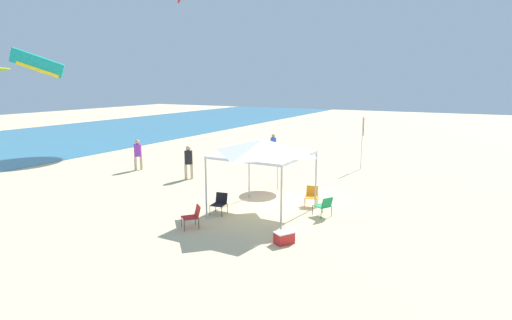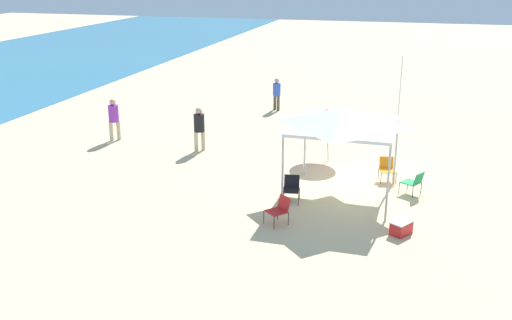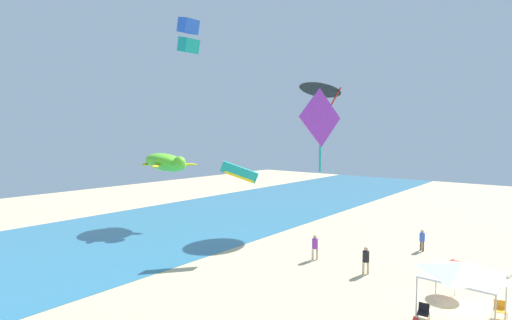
{
  "view_description": "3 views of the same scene",
  "coord_description": "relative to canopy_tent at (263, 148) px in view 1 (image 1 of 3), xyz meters",
  "views": [
    {
      "loc": [
        -16.36,
        -7.16,
        5.2
      ],
      "look_at": [
        -2.73,
        0.13,
        2.25
      ],
      "focal_mm": 28.75,
      "sensor_mm": 36.0,
      "label": 1
    },
    {
      "loc": [
        -20.6,
        -2.12,
        7.34
      ],
      "look_at": [
        -3.31,
        2.7,
        1.34
      ],
      "focal_mm": 41.41,
      "sensor_mm": 36.0,
      "label": 2
    },
    {
      "loc": [
        -22.26,
        -3.49,
        9.01
      ],
      "look_at": [
        -0.95,
        13.98,
        7.33
      ],
      "focal_mm": 26.45,
      "sensor_mm": 36.0,
      "label": 3
    }
  ],
  "objects": [
    {
      "name": "cooler_box",
      "position": [
        -2.49,
        -2.06,
        -2.46
      ],
      "size": [
        0.74,
        0.68,
        0.4
      ],
      "color": "red",
      "rests_on": "ground"
    },
    {
      "name": "person_near_umbrella",
      "position": [
        3.36,
        6.26,
        -1.59
      ],
      "size": [
        0.43,
        0.43,
        1.82
      ],
      "rotation": [
        0.0,
        0.0,
        2.44
      ],
      "color": "#C6B28C",
      "rests_on": "ground"
    },
    {
      "name": "canopy_tent",
      "position": [
        0.0,
        0.0,
        0.0
      ],
      "size": [
        3.41,
        3.33,
        3.0
      ],
      "rotation": [
        0.0,
        0.0,
        -0.02
      ],
      "color": "#B7B7BC",
      "rests_on": "ground"
    },
    {
      "name": "person_far_stroller",
      "position": [
        11.1,
        4.9,
        -1.67
      ],
      "size": [
        0.4,
        0.4,
        1.69
      ],
      "rotation": [
        0.0,
        0.0,
        4.02
      ],
      "color": "brown",
      "rests_on": "ground"
    },
    {
      "name": "banner_flag",
      "position": [
        10.37,
        -1.36,
        -0.73
      ],
      "size": [
        0.36,
        0.06,
        3.2
      ],
      "color": "silver",
      "rests_on": "ground"
    },
    {
      "name": "folding_chair_facing_ocean",
      "position": [
        -0.87,
        1.5,
        -2.19
      ],
      "size": [
        0.69,
        0.61,
        0.82
      ],
      "rotation": [
        0.0,
        0.0,
        4.85
      ],
      "color": "black",
      "rests_on": "ground"
    },
    {
      "name": "beach_umbrella",
      "position": [
        3.69,
        1.12,
        -0.85
      ],
      "size": [
        1.81,
        1.79,
        2.19
      ],
      "color": "silver",
      "rests_on": "ground"
    },
    {
      "name": "kite_parafoil_teal",
      "position": [
        1.72,
        15.92,
        3.61
      ],
      "size": [
        2.04,
        2.48,
        1.82
      ],
      "rotation": [
        0.0,
        0.0,
        5.46
      ],
      "color": "teal"
    },
    {
      "name": "person_watching_sky",
      "position": [
        3.8,
        10.35,
        -1.58
      ],
      "size": [
        0.44,
        0.44,
        1.84
      ],
      "rotation": [
        0.0,
        0.0,
        2.35
      ],
      "color": "#C6B28C",
      "rests_on": "ground"
    },
    {
      "name": "folding_chair_left_of_tent",
      "position": [
        1.89,
        -1.36,
        -2.19
      ],
      "size": [
        0.73,
        0.65,
        0.82
      ],
      "rotation": [
        0.0,
        0.0,
        4.96
      ],
      "color": "black",
      "rests_on": "ground"
    },
    {
      "name": "folding_chair_near_cooler",
      "position": [
        0.73,
        -2.31,
        -2.19
      ],
      "size": [
        0.76,
        0.8,
        0.82
      ],
      "rotation": [
        0.0,
        0.0,
        2.62
      ],
      "color": "black",
      "rests_on": "ground"
    },
    {
      "name": "ground",
      "position": [
        2.28,
        -0.06,
        -2.71
      ],
      "size": [
        120.0,
        120.0,
        0.1
      ],
      "primitive_type": "cube",
      "color": "beige"
    },
    {
      "name": "folding_chair_right_of_tent",
      "position": [
        -2.7,
        1.46,
        -2.19
      ],
      "size": [
        0.81,
        0.8,
        0.82
      ],
      "rotation": [
        0.0,
        0.0,
        4.01
      ],
      "color": "black",
      "rests_on": "ground"
    }
  ]
}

